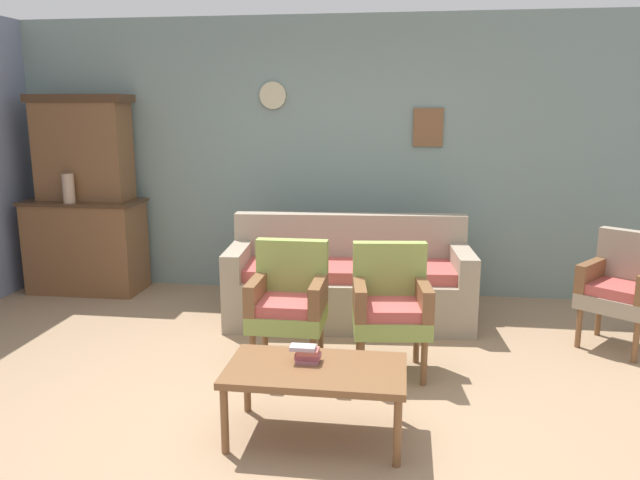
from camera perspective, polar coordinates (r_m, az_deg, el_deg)
ground_plane at (r=3.98m, az=-3.26°, el=-15.28°), size 7.68×7.68×0.00m
wall_back_with_decor at (r=6.16m, az=1.35°, el=7.61°), size 6.40×0.09×2.70m
side_cabinet at (r=6.68m, az=-20.70°, el=-0.50°), size 1.16×0.55×0.93m
cabinet_upper_hutch at (r=6.63m, az=-21.00°, el=7.99°), size 0.99×0.38×1.03m
vase_on_cabinet at (r=6.45m, az=-22.16°, el=4.43°), size 0.11×0.11×0.28m
floral_couch at (r=5.42m, az=2.68°, el=-4.07°), size 2.13×0.96×0.90m
armchair_by_doorway at (r=4.42m, az=-2.90°, el=-5.46°), size 0.52×0.49×0.90m
armchair_row_middle at (r=4.36m, az=6.52°, el=-5.78°), size 0.57×0.55×0.90m
wingback_chair_by_fireplace at (r=5.30m, az=26.14°, el=-3.74°), size 0.71×0.71×0.90m
coffee_table at (r=3.52m, az=-0.38°, el=-12.29°), size 1.00×0.56×0.42m
book_stack_on_table at (r=3.55m, az=-1.23°, el=-10.43°), size 0.17×0.10×0.10m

